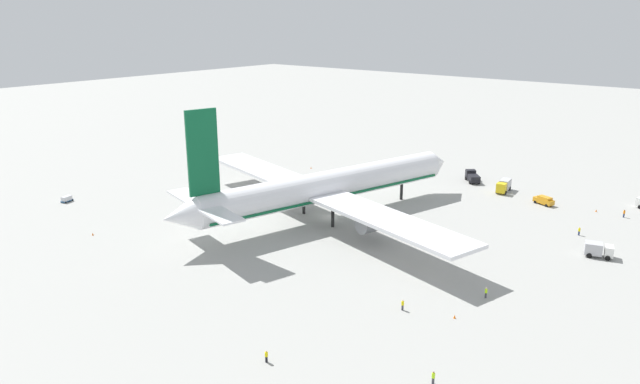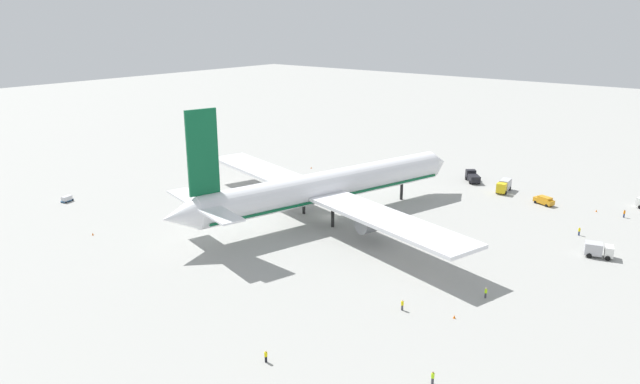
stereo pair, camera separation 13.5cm
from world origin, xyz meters
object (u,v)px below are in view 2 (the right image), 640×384
at_px(airliner, 324,187).
at_px(traffic_cone_0, 454,317).
at_px(baggage_cart_0, 67,199).
at_px(ground_worker_3, 579,231).
at_px(ground_worker_0, 402,305).
at_px(service_truck_1, 504,185).
at_px(ground_worker_2, 266,356).
at_px(service_van, 544,200).
at_px(traffic_cone_2, 596,211).
at_px(service_truck_2, 598,249).
at_px(service_truck_0, 473,177).
at_px(ground_worker_1, 624,214).
at_px(ground_worker_4, 433,378).
at_px(traffic_cone_3, 311,168).
at_px(traffic_cone_1, 93,234).
at_px(ground_worker_5, 486,293).

distance_m(airliner, traffic_cone_0, 47.64).
height_order(baggage_cart_0, ground_worker_3, ground_worker_3).
bearing_deg(airliner, ground_worker_0, -125.54).
height_order(service_truck_1, ground_worker_2, service_truck_1).
relative_size(service_van, traffic_cone_2, 9.26).
bearing_deg(ground_worker_0, service_truck_2, -23.36).
relative_size(service_truck_0, ground_worker_0, 3.71).
bearing_deg(ground_worker_1, service_truck_0, 81.09).
relative_size(ground_worker_0, ground_worker_4, 1.00).
relative_size(ground_worker_1, ground_worker_3, 1.02).
relative_size(ground_worker_1, ground_worker_4, 1.06).
bearing_deg(baggage_cart_0, ground_worker_2, -102.46).
bearing_deg(service_van, traffic_cone_2, -79.05).
height_order(service_truck_2, ground_worker_4, service_truck_2).
bearing_deg(traffic_cone_3, service_truck_2, -101.29).
bearing_deg(ground_worker_2, ground_worker_0, -15.61).
xyz_separation_m(service_truck_0, ground_worker_0, (-72.08, -22.24, -0.51)).
relative_size(service_truck_1, service_van, 1.37).
relative_size(baggage_cart_0, ground_worker_1, 1.93).
relative_size(traffic_cone_0, traffic_cone_1, 1.00).
relative_size(ground_worker_0, ground_worker_1, 0.95).
distance_m(baggage_cart_0, traffic_cone_2, 121.77).
relative_size(ground_worker_2, traffic_cone_2, 3.02).
bearing_deg(airliner, traffic_cone_3, 43.57).
bearing_deg(ground_worker_0, airliner, 54.46).
xyz_separation_m(service_truck_0, service_truck_1, (-3.66, -10.02, 0.25)).
bearing_deg(ground_worker_2, traffic_cone_2, -10.41).
bearing_deg(ground_worker_2, ground_worker_1, -13.95).
bearing_deg(traffic_cone_0, ground_worker_1, -7.69).
bearing_deg(ground_worker_0, ground_worker_3, -13.08).
bearing_deg(ground_worker_5, baggage_cart_0, 99.21).
distance_m(baggage_cart_0, ground_worker_1, 126.29).
bearing_deg(service_truck_0, ground_worker_1, -98.91).
distance_m(service_truck_2, ground_worker_2, 66.42).
bearing_deg(traffic_cone_1, ground_worker_5, -71.76).
bearing_deg(ground_worker_0, traffic_cone_0, -69.85).
bearing_deg(service_truck_1, ground_worker_3, -129.88).
relative_size(service_truck_0, service_truck_2, 1.18).
distance_m(ground_worker_4, traffic_cone_0, 16.78).
xyz_separation_m(baggage_cart_0, ground_worker_0, (4.24, -89.13, 0.10)).
bearing_deg(ground_worker_3, ground_worker_1, -14.25).
relative_size(service_truck_0, service_truck_1, 0.89).
bearing_deg(traffic_cone_1, service_truck_1, -32.80).
relative_size(baggage_cart_0, traffic_cone_0, 6.20).
height_order(ground_worker_5, traffic_cone_3, ground_worker_5).
relative_size(service_truck_1, service_truck_2, 1.33).
relative_size(airliner, service_truck_1, 11.67).
distance_m(airliner, service_truck_1, 49.41).
distance_m(service_truck_2, traffic_cone_2, 27.74).
bearing_deg(ground_worker_4, ground_worker_0, 42.63).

